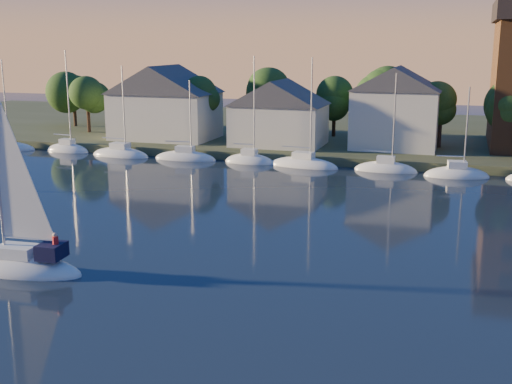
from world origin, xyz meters
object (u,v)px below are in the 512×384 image
at_px(clubhouse_centre, 279,112).
at_px(hero_sailboat, 20,263).
at_px(clubhouse_west, 165,101).
at_px(clubhouse_east, 396,107).

distance_m(clubhouse_centre, hero_sailboat, 46.51).
bearing_deg(clubhouse_west, clubhouse_centre, -3.58).
height_order(clubhouse_centre, clubhouse_east, clubhouse_east).
bearing_deg(hero_sailboat, clubhouse_west, -78.78).
bearing_deg(clubhouse_centre, clubhouse_east, 8.13).
bearing_deg(clubhouse_west, clubhouse_east, 1.91).
relative_size(clubhouse_west, clubhouse_east, 1.30).
bearing_deg(hero_sailboat, clubhouse_east, -113.61).
relative_size(clubhouse_east, hero_sailboat, 0.80).
height_order(clubhouse_east, hero_sailboat, hero_sailboat).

